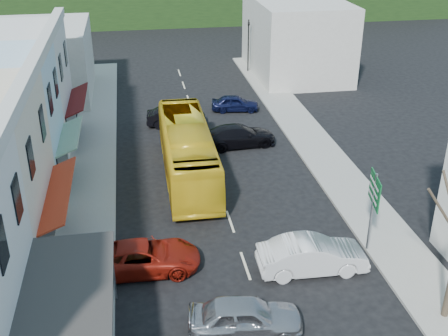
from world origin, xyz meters
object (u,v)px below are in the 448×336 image
(car_silver, at_px, (245,318))
(car_red, at_px, (144,257))
(traffic_signal, at_px, (248,47))
(pedestrian_left, at_px, (84,254))
(direction_sign, at_px, (372,214))
(bus, at_px, (187,152))
(car_white, at_px, (312,258))

(car_silver, distance_m, car_red, 6.09)
(car_silver, distance_m, traffic_signal, 36.20)
(car_red, distance_m, pedestrian_left, 2.69)
(direction_sign, xyz_separation_m, traffic_signal, (0.53, 30.84, 0.44))
(bus, distance_m, direction_sign, 12.32)
(pedestrian_left, xyz_separation_m, traffic_signal, (13.90, 30.27, 1.54))
(bus, relative_size, direction_sign, 2.76)
(car_silver, xyz_separation_m, traffic_signal, (7.50, 35.37, 1.84))
(bus, relative_size, pedestrian_left, 6.82)
(car_red, bearing_deg, car_silver, -139.76)
(bus, relative_size, car_silver, 2.64)
(pedestrian_left, height_order, traffic_signal, traffic_signal)
(pedestrian_left, bearing_deg, car_red, -104.62)
(bus, height_order, car_white, bus)
(car_red, xyz_separation_m, direction_sign, (10.71, -0.27, 1.40))
(car_white, bearing_deg, direction_sign, -70.27)
(pedestrian_left, distance_m, direction_sign, 13.42)
(car_red, bearing_deg, pedestrian_left, 85.72)
(car_white, distance_m, pedestrian_left, 10.34)
(car_silver, xyz_separation_m, direction_sign, (6.97, 4.53, 1.40))
(bus, bearing_deg, car_red, -107.49)
(bus, relative_size, car_red, 2.52)
(pedestrian_left, bearing_deg, traffic_signal, -32.72)
(car_silver, relative_size, car_white, 1.00)
(bus, distance_m, traffic_signal, 22.77)
(car_silver, bearing_deg, bus, 9.46)
(car_white, distance_m, direction_sign, 3.61)
(car_silver, bearing_deg, pedestrian_left, 58.02)
(car_white, relative_size, direction_sign, 1.05)
(traffic_signal, bearing_deg, pedestrian_left, 58.13)
(car_white, distance_m, car_red, 7.67)
(bus, xyz_separation_m, car_white, (4.52, -10.67, -0.85))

